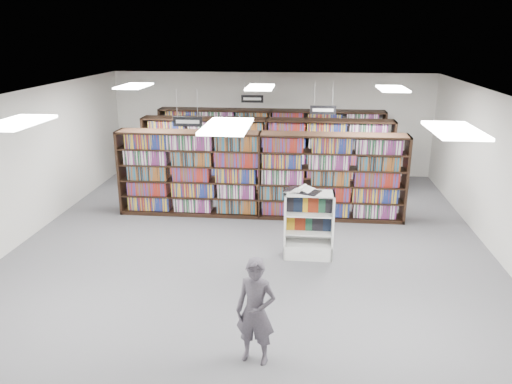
# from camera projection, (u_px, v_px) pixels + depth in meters

# --- Properties ---
(floor) EXTENTS (12.00, 12.00, 0.00)m
(floor) POSITION_uv_depth(u_px,v_px,m) (251.00, 248.00, 10.58)
(floor) COLOR #535257
(floor) RESTS_ON ground
(ceiling) EXTENTS (10.00, 12.00, 0.10)m
(ceiling) POSITION_uv_depth(u_px,v_px,m) (251.00, 96.00, 9.60)
(ceiling) COLOR silver
(ceiling) RESTS_ON wall_back
(wall_back) EXTENTS (10.00, 0.10, 3.20)m
(wall_back) POSITION_uv_depth(u_px,v_px,m) (271.00, 124.00, 15.78)
(wall_back) COLOR silver
(wall_back) RESTS_ON ground
(wall_front) EXTENTS (10.00, 0.10, 3.20)m
(wall_front) POSITION_uv_depth(u_px,v_px,m) (178.00, 362.00, 4.41)
(wall_front) COLOR silver
(wall_front) RESTS_ON ground
(wall_left) EXTENTS (0.10, 12.00, 3.20)m
(wall_left) POSITION_uv_depth(u_px,v_px,m) (17.00, 170.00, 10.56)
(wall_left) COLOR silver
(wall_left) RESTS_ON ground
(wall_right) EXTENTS (0.10, 12.00, 3.20)m
(wall_right) POSITION_uv_depth(u_px,v_px,m) (508.00, 183.00, 9.63)
(wall_right) COLOR silver
(wall_right) RESTS_ON ground
(bookshelf_row_near) EXTENTS (7.00, 0.60, 2.10)m
(bookshelf_row_near) POSITION_uv_depth(u_px,v_px,m) (260.00, 175.00, 12.16)
(bookshelf_row_near) COLOR black
(bookshelf_row_near) RESTS_ON floor
(bookshelf_row_mid) EXTENTS (7.00, 0.60, 2.10)m
(bookshelf_row_mid) POSITION_uv_depth(u_px,v_px,m) (266.00, 156.00, 14.05)
(bookshelf_row_mid) COLOR black
(bookshelf_row_mid) RESTS_ON floor
(bookshelf_row_far) EXTENTS (7.00, 0.60, 2.10)m
(bookshelf_row_far) POSITION_uv_depth(u_px,v_px,m) (271.00, 143.00, 15.66)
(bookshelf_row_far) COLOR black
(bookshelf_row_far) RESTS_ON floor
(aisle_sign_left) EXTENTS (0.65, 0.02, 0.80)m
(aisle_sign_left) POSITION_uv_depth(u_px,v_px,m) (188.00, 121.00, 10.90)
(aisle_sign_left) COLOR #B2B2B7
(aisle_sign_left) RESTS_ON ceiling
(aisle_sign_right) EXTENTS (0.65, 0.02, 0.80)m
(aisle_sign_right) POSITION_uv_depth(u_px,v_px,m) (323.00, 109.00, 12.51)
(aisle_sign_right) COLOR #B2B2B7
(aisle_sign_right) RESTS_ON ceiling
(aisle_sign_center) EXTENTS (0.65, 0.02, 0.80)m
(aisle_sign_center) POSITION_uv_depth(u_px,v_px,m) (252.00, 98.00, 14.59)
(aisle_sign_center) COLOR #B2B2B7
(aisle_sign_center) RESTS_ON ceiling
(troffer_front_left) EXTENTS (0.60, 1.20, 0.04)m
(troffer_front_left) POSITION_uv_depth(u_px,v_px,m) (17.00, 122.00, 7.05)
(troffer_front_left) COLOR white
(troffer_front_left) RESTS_ON ceiling
(troffer_front_center) EXTENTS (0.60, 1.20, 0.04)m
(troffer_front_center) POSITION_uv_depth(u_px,v_px,m) (227.00, 126.00, 6.77)
(troffer_front_center) COLOR white
(troffer_front_center) RESTS_ON ceiling
(troffer_front_right) EXTENTS (0.60, 1.20, 0.04)m
(troffer_front_right) POSITION_uv_depth(u_px,v_px,m) (455.00, 130.00, 6.49)
(troffer_front_right) COLOR white
(troffer_front_right) RESTS_ON ceiling
(troffer_back_left) EXTENTS (0.60, 1.20, 0.04)m
(troffer_back_left) POSITION_uv_depth(u_px,v_px,m) (134.00, 86.00, 11.79)
(troffer_back_left) COLOR white
(troffer_back_left) RESTS_ON ceiling
(troffer_back_center) EXTENTS (0.60, 1.20, 0.04)m
(troffer_back_center) POSITION_uv_depth(u_px,v_px,m) (260.00, 87.00, 11.51)
(troffer_back_center) COLOR white
(troffer_back_center) RESTS_ON ceiling
(troffer_back_right) EXTENTS (0.60, 1.20, 0.04)m
(troffer_back_right) POSITION_uv_depth(u_px,v_px,m) (393.00, 89.00, 11.23)
(troffer_back_right) COLOR white
(troffer_back_right) RESTS_ON ceiling
(endcap_display) EXTENTS (0.98, 0.49, 1.38)m
(endcap_display) POSITION_uv_depth(u_px,v_px,m) (308.00, 234.00, 10.10)
(endcap_display) COLOR silver
(endcap_display) RESTS_ON floor
(open_book) EXTENTS (0.78, 0.63, 0.13)m
(open_book) POSITION_uv_depth(u_px,v_px,m) (302.00, 190.00, 9.86)
(open_book) COLOR black
(open_book) RESTS_ON endcap_display
(shopper) EXTENTS (0.63, 0.48, 1.54)m
(shopper) POSITION_uv_depth(u_px,v_px,m) (256.00, 311.00, 6.76)
(shopper) COLOR #4F4A55
(shopper) RESTS_ON floor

